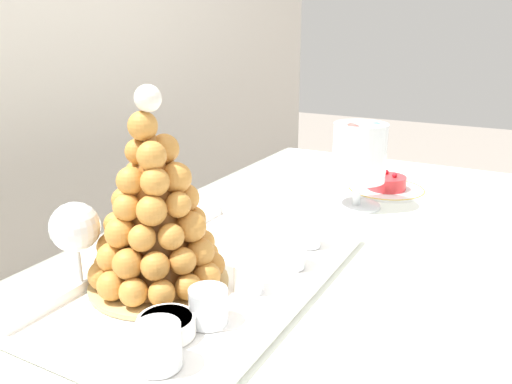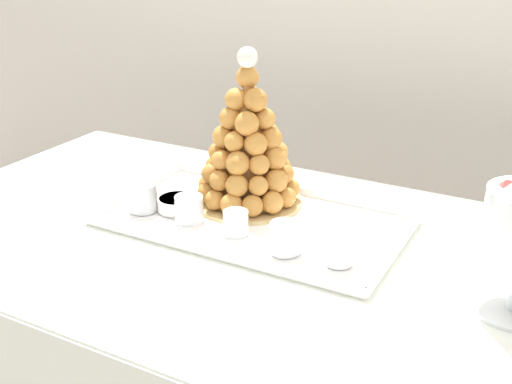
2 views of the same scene
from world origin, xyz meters
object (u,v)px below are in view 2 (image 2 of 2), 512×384
dessert_cup_left (142,198)px  creme_brulee_ramekin (177,203)px  wine_glass (241,137)px  dessert_cup_mid_left (188,211)px  dessert_cup_mid_right (285,239)px  croquembouche (248,147)px  dessert_cup_centre (236,224)px  serving_tray (254,221)px  dessert_cup_right (339,250)px

dessert_cup_left → creme_brulee_ramekin: bearing=30.6°
wine_glass → dessert_cup_mid_left: bearing=-86.3°
dessert_cup_mid_right → wine_glass: wine_glass is taller
croquembouche → dessert_cup_left: size_ratio=5.51×
dessert_cup_left → dessert_cup_centre: size_ratio=1.23×
serving_tray → dessert_cup_right: dessert_cup_right is taller
dessert_cup_mid_left → dessert_cup_left: bearing=178.9°
serving_tray → dessert_cup_mid_left: (-0.11, -0.07, 0.03)m
croquembouche → creme_brulee_ramekin: croquembouche is taller
dessert_cup_centre → dessert_cup_mid_right: 0.12m
serving_tray → wine_glass: wine_glass is taller
croquembouche → wine_glass: (-0.08, 0.10, -0.02)m
dessert_cup_mid_right → creme_brulee_ramekin: 0.29m
dessert_cup_left → dessert_cup_mid_right: (0.35, -0.02, -0.00)m
creme_brulee_ramekin → dessert_cup_right: bearing=-7.9°
serving_tray → dessert_cup_mid_left: size_ratio=10.45×
croquembouche → dessert_cup_mid_left: (-0.06, -0.15, -0.10)m
dessert_cup_left → dessert_cup_mid_left: (0.12, -0.00, -0.00)m
dessert_cup_left → wine_glass: (0.10, 0.25, 0.08)m
croquembouche → wine_glass: size_ratio=2.10×
dessert_cup_mid_right → wine_glass: 0.38m
creme_brulee_ramekin → wine_glass: size_ratio=0.52×
dessert_cup_centre → dessert_cup_right: bearing=-3.6°
croquembouche → dessert_cup_mid_left: croquembouche is taller
dessert_cup_right → wine_glass: bearing=143.0°
wine_glass → croquembouche: bearing=-53.7°
dessert_cup_right → croquembouche: bearing=149.7°
dessert_cup_mid_left → dessert_cup_right: bearing=-2.7°
dessert_cup_right → creme_brulee_ramekin: size_ratio=0.68×
serving_tray → croquembouche: 0.16m
serving_tray → creme_brulee_ramekin: bearing=-168.9°
dessert_cup_left → dessert_cup_mid_right: dessert_cup_left is taller
croquembouche → wine_glass: bearing=126.3°
croquembouche → dessert_cup_right: bearing=-30.3°
serving_tray → wine_glass: bearing=126.4°
dessert_cup_mid_right → creme_brulee_ramekin: (-0.29, 0.06, -0.01)m
dessert_cup_centre → wine_glass: wine_glass is taller
dessert_cup_left → dessert_cup_centre: bearing=-1.0°
dessert_cup_centre → wine_glass: 0.30m
dessert_cup_centre → dessert_cup_right: (0.22, -0.01, 0.00)m
dessert_cup_centre → dessert_cup_right: 0.22m
dessert_cup_centre → dessert_cup_mid_right: bearing=-9.5°
dessert_cup_centre → dessert_cup_mid_left: bearing=179.2°
dessert_cup_right → wine_glass: wine_glass is taller
dessert_cup_right → dessert_cup_mid_left: bearing=177.3°
dessert_cup_centre → dessert_cup_mid_right: (0.12, -0.02, 0.00)m
dessert_cup_right → serving_tray: bearing=158.3°
dessert_cup_mid_right → dessert_cup_left: bearing=176.1°
creme_brulee_ramekin → wine_glass: 0.23m
dessert_cup_left → croquembouche: bearing=38.8°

